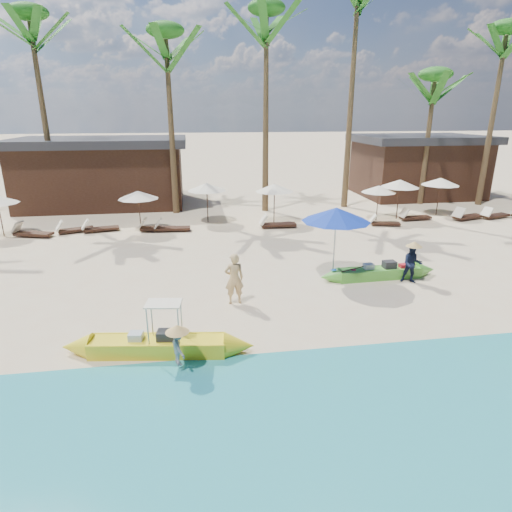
{
  "coord_description": "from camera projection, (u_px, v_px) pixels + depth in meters",
  "views": [
    {
      "loc": [
        -2.43,
        -11.94,
        5.89
      ],
      "look_at": [
        -0.28,
        2.0,
        1.12
      ],
      "focal_mm": 30.0,
      "sensor_mm": 36.0,
      "label": 1
    }
  ],
  "objects": [
    {
      "name": "lounger_4_left",
      "position": [
        99.0,
        228.0,
        22.02
      ],
      "size": [
        1.89,
        0.94,
        0.62
      ],
      "rotation": [
        0.0,
        0.0,
        0.22
      ],
      "color": "#362016",
      "rests_on": "ground"
    },
    {
      "name": "lounger_3_left",
      "position": [
        31.0,
        232.0,
        21.13
      ],
      "size": [
        2.04,
        1.13,
        0.66
      ],
      "rotation": [
        0.0,
        0.0,
        -0.29
      ],
      "color": "#362016",
      "rests_on": "ground"
    },
    {
      "name": "vendor_yellow",
      "position": [
        178.0,
        347.0,
        10.04
      ],
      "size": [
        0.53,
        0.68,
        0.92
      ],
      "primitive_type": "imported",
      "rotation": [
        0.0,
        0.0,
        1.93
      ],
      "color": "gray",
      "rests_on": "ground"
    },
    {
      "name": "palm_4",
      "position": [
        266.0,
        44.0,
        23.82
      ],
      "size": [
        2.08,
        2.08,
        11.7
      ],
      "color": "brown",
      "rests_on": "ground"
    },
    {
      "name": "lounger_9_left",
      "position": [
        467.0,
        216.0,
        24.47
      ],
      "size": [
        2.09,
        1.15,
        0.68
      ],
      "rotation": [
        0.0,
        0.0,
        0.29
      ],
      "color": "#362016",
      "rests_on": "ground"
    },
    {
      "name": "resort_parasol_4",
      "position": [
        138.0,
        195.0,
        21.61
      ],
      "size": [
        2.04,
        2.04,
        2.1
      ],
      "color": "#362016",
      "rests_on": "ground"
    },
    {
      "name": "vendor_green",
      "position": [
        412.0,
        264.0,
        15.32
      ],
      "size": [
        0.84,
        0.75,
        1.43
      ],
      "primitive_type": "imported",
      "rotation": [
        0.0,
        0.0,
        -0.37
      ],
      "color": "#141C37",
      "rests_on": "ground"
    },
    {
      "name": "lounger_5_left",
      "position": [
        170.0,
        228.0,
        22.09
      ],
      "size": [
        1.85,
        0.65,
        0.62
      ],
      "rotation": [
        0.0,
        0.0,
        -0.05
      ],
      "color": "#362016",
      "rests_on": "ground"
    },
    {
      "name": "wet_sand_strip",
      "position": [
        322.0,
        415.0,
        8.73
      ],
      "size": [
        240.0,
        4.5,
        0.01
      ],
      "primitive_type": "cube",
      "color": "tan",
      "rests_on": "ground"
    },
    {
      "name": "palm_3",
      "position": [
        167.0,
        60.0,
        23.55
      ],
      "size": [
        2.08,
        2.08,
        10.52
      ],
      "color": "brown",
      "rests_on": "ground"
    },
    {
      "name": "pavilion_east",
      "position": [
        417.0,
        165.0,
        31.12
      ],
      "size": [
        8.8,
        6.6,
        4.3
      ],
      "color": "#362016",
      "rests_on": "ground"
    },
    {
      "name": "lounger_6_right",
      "position": [
        275.0,
        224.0,
        22.84
      ],
      "size": [
        1.82,
        0.7,
        0.61
      ],
      "rotation": [
        0.0,
        0.0,
        0.09
      ],
      "color": "#362016",
      "rests_on": "ground"
    },
    {
      "name": "green_canoe",
      "position": [
        379.0,
        273.0,
        15.88
      ],
      "size": [
        5.05,
        0.76,
        0.64
      ],
      "rotation": [
        0.0,
        0.0,
        0.03
      ],
      "color": "#57BB39",
      "rests_on": "ground"
    },
    {
      "name": "palm_7",
      "position": [
        503.0,
        57.0,
        25.73
      ],
      "size": [
        2.08,
        2.08,
        11.08
      ],
      "color": "brown",
      "rests_on": "ground"
    },
    {
      "name": "palm_2",
      "position": [
        34.0,
        47.0,
        23.08
      ],
      "size": [
        2.08,
        2.08,
        11.33
      ],
      "color": "brown",
      "rests_on": "ground"
    },
    {
      "name": "lounger_4_right",
      "position": [
        155.0,
        227.0,
        22.12
      ],
      "size": [
        1.91,
        0.79,
        0.63
      ],
      "rotation": [
        0.0,
        0.0,
        -0.12
      ],
      "color": "#362016",
      "rests_on": "ground"
    },
    {
      "name": "resort_parasol_9",
      "position": [
        441.0,
        182.0,
        25.04
      ],
      "size": [
        2.15,
        2.15,
        2.22
      ],
      "color": "#362016",
      "rests_on": "ground"
    },
    {
      "name": "yellow_canoe",
      "position": [
        158.0,
        345.0,
        10.9
      ],
      "size": [
        5.47,
        1.18,
        1.42
      ],
      "rotation": [
        0.0,
        0.0,
        -0.14
      ],
      "color": "yellow",
      "rests_on": "ground"
    },
    {
      "name": "lounger_3_right",
      "position": [
        73.0,
        229.0,
        21.84
      ],
      "size": [
        1.88,
        1.13,
        0.61
      ],
      "rotation": [
        0.0,
        0.0,
        0.34
      ],
      "color": "#362016",
      "rests_on": "ground"
    },
    {
      "name": "resort_parasol_5",
      "position": [
        207.0,
        187.0,
        23.4
      ],
      "size": [
        2.13,
        2.13,
        2.2
      ],
      "color": "#362016",
      "rests_on": "ground"
    },
    {
      "name": "lounger_9_right",
      "position": [
        494.0,
        215.0,
        24.77
      ],
      "size": [
        1.94,
        1.05,
        0.63
      ],
      "rotation": [
        0.0,
        0.0,
        0.27
      ],
      "color": "#362016",
      "rests_on": "ground"
    },
    {
      "name": "lounger_8_left",
      "position": [
        413.0,
        217.0,
        24.36
      ],
      "size": [
        1.89,
        0.7,
        0.63
      ],
      "rotation": [
        0.0,
        0.0,
        0.07
      ],
      "color": "#362016",
      "rests_on": "ground"
    },
    {
      "name": "resort_parasol_6",
      "position": [
        274.0,
        188.0,
        23.26
      ],
      "size": [
        2.11,
        2.11,
        2.17
      ],
      "color": "#362016",
      "rests_on": "ground"
    },
    {
      "name": "lounger_6_left",
      "position": [
        276.0,
        224.0,
        22.79
      ],
      "size": [
        1.98,
        0.7,
        0.66
      ],
      "rotation": [
        0.0,
        0.0,
        -0.05
      ],
      "color": "#362016",
      "rests_on": "ground"
    },
    {
      "name": "lounger_7_right",
      "position": [
        383.0,
        222.0,
        23.21
      ],
      "size": [
        1.69,
        0.9,
        0.55
      ],
      "rotation": [
        0.0,
        0.0,
        -0.26
      ],
      "color": "#362016",
      "rests_on": "ground"
    },
    {
      "name": "lounger_7_left",
      "position": [
        339.0,
        219.0,
        23.86
      ],
      "size": [
        1.68,
        0.79,
        0.55
      ],
      "rotation": [
        0.0,
        0.0,
        -0.19
      ],
      "color": "#362016",
      "rests_on": "ground"
    },
    {
      "name": "palm_5",
      "position": [
        356.0,
        21.0,
        24.49
      ],
      "size": [
        2.08,
        2.08,
        13.6
      ],
      "color": "brown",
      "rests_on": "ground"
    },
    {
      "name": "pavilion_west",
      "position": [
        104.0,
        171.0,
        27.94
      ],
      "size": [
        10.8,
        6.6,
        4.3
      ],
      "color": "#362016",
      "rests_on": "ground"
    },
    {
      "name": "blue_umbrella",
      "position": [
        336.0,
        215.0,
        15.23
      ],
      "size": [
        2.48,
        2.48,
        2.67
      ],
      "color": "#99999E",
      "rests_on": "ground"
    },
    {
      "name": "resort_parasol_8",
      "position": [
        400.0,
        184.0,
        24.15
      ],
      "size": [
        2.19,
        2.19,
        2.26
      ],
      "color": "#362016",
      "rests_on": "ground"
    },
    {
      "name": "palm_6",
      "position": [
        433.0,
        92.0,
        26.6
      ],
      "size": [
        2.08,
        2.08,
        8.51
      ],
      "color": "brown",
      "rests_on": "ground"
    },
    {
      "name": "ground",
      "position": [
        275.0,
        309.0,
        13.42
      ],
      "size": [
        240.0,
        240.0,
        0.0
      ],
      "primitive_type": "plane",
      "color": "beige",
      "rests_on": "ground"
    },
    {
      "name": "resort_parasol_7",
      "position": [
        379.0,
        189.0,
        23.83
      ],
      "size": [
        1.93,
        1.93,
        1.99
      ],
      "color": "#362016",
      "rests_on": "ground"
    },
    {
      "name": "tourist",
      "position": [
        234.0,
        279.0,
        13.6
      ],
      "size": [
        0.65,
        0.46,
        1.7
      ],
      "primitive_type": "imported",
      "rotation": [
        0.0,
        0.0,
        3.23
      ],
      "color": "tan",
      "rests_on": "ground"
    }
  ]
}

